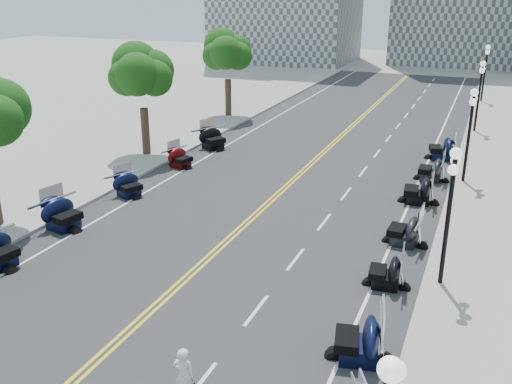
% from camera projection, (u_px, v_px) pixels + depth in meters
% --- Properties ---
extents(ground, '(160.00, 160.00, 0.00)m').
position_uv_depth(ground, '(172.00, 292.00, 19.88)').
color(ground, gray).
extents(road, '(16.00, 90.00, 0.01)m').
position_uv_depth(road, '(274.00, 198.00, 28.55)').
color(road, '#333335').
rests_on(road, ground).
extents(centerline_yellow_a, '(0.12, 90.00, 0.00)m').
position_uv_depth(centerline_yellow_a, '(271.00, 198.00, 28.59)').
color(centerline_yellow_a, yellow).
rests_on(centerline_yellow_a, road).
extents(centerline_yellow_b, '(0.12, 90.00, 0.00)m').
position_uv_depth(centerline_yellow_b, '(276.00, 198.00, 28.51)').
color(centerline_yellow_b, yellow).
rests_on(centerline_yellow_b, road).
extents(edge_line_north, '(0.12, 90.00, 0.00)m').
position_uv_depth(edge_line_north, '(403.00, 217.00, 26.25)').
color(edge_line_north, white).
rests_on(edge_line_north, road).
extents(edge_line_south, '(0.12, 90.00, 0.00)m').
position_uv_depth(edge_line_south, '(163.00, 182.00, 30.85)').
color(edge_line_south, white).
rests_on(edge_line_south, road).
extents(lane_dash_5, '(0.12, 2.00, 0.00)m').
position_uv_depth(lane_dash_5, '(199.00, 384.00, 15.25)').
color(lane_dash_5, white).
rests_on(lane_dash_5, road).
extents(lane_dash_6, '(0.12, 2.00, 0.00)m').
position_uv_depth(lane_dash_6, '(256.00, 310.00, 18.72)').
color(lane_dash_6, white).
rests_on(lane_dash_6, road).
extents(lane_dash_7, '(0.12, 2.00, 0.00)m').
position_uv_depth(lane_dash_7, '(296.00, 259.00, 22.19)').
color(lane_dash_7, white).
rests_on(lane_dash_7, road).
extents(lane_dash_8, '(0.12, 2.00, 0.00)m').
position_uv_depth(lane_dash_8, '(324.00, 222.00, 25.66)').
color(lane_dash_8, white).
rests_on(lane_dash_8, road).
extents(lane_dash_9, '(0.12, 2.00, 0.00)m').
position_uv_depth(lane_dash_9, '(346.00, 194.00, 29.13)').
color(lane_dash_9, white).
rests_on(lane_dash_9, road).
extents(lane_dash_10, '(0.12, 2.00, 0.00)m').
position_uv_depth(lane_dash_10, '(363.00, 171.00, 32.60)').
color(lane_dash_10, white).
rests_on(lane_dash_10, road).
extents(lane_dash_11, '(0.12, 2.00, 0.00)m').
position_uv_depth(lane_dash_11, '(377.00, 153.00, 36.07)').
color(lane_dash_11, white).
rests_on(lane_dash_11, road).
extents(lane_dash_12, '(0.12, 2.00, 0.00)m').
position_uv_depth(lane_dash_12, '(388.00, 138.00, 39.54)').
color(lane_dash_12, white).
rests_on(lane_dash_12, road).
extents(lane_dash_13, '(0.12, 2.00, 0.00)m').
position_uv_depth(lane_dash_13, '(398.00, 126.00, 43.01)').
color(lane_dash_13, white).
rests_on(lane_dash_13, road).
extents(lane_dash_14, '(0.12, 2.00, 0.00)m').
position_uv_depth(lane_dash_14, '(406.00, 115.00, 46.48)').
color(lane_dash_14, white).
rests_on(lane_dash_14, road).
extents(lane_dash_15, '(0.12, 2.00, 0.00)m').
position_uv_depth(lane_dash_15, '(413.00, 106.00, 49.95)').
color(lane_dash_15, white).
rests_on(lane_dash_15, road).
extents(lane_dash_16, '(0.12, 2.00, 0.00)m').
position_uv_depth(lane_dash_16, '(419.00, 98.00, 53.42)').
color(lane_dash_16, white).
rests_on(lane_dash_16, road).
extents(lane_dash_17, '(0.12, 2.00, 0.00)m').
position_uv_depth(lane_dash_17, '(425.00, 91.00, 56.89)').
color(lane_dash_17, white).
rests_on(lane_dash_17, road).
extents(lane_dash_18, '(0.12, 2.00, 0.00)m').
position_uv_depth(lane_dash_18, '(429.00, 85.00, 60.36)').
color(lane_dash_18, white).
rests_on(lane_dash_18, road).
extents(lane_dash_19, '(0.12, 2.00, 0.00)m').
position_uv_depth(lane_dash_19, '(434.00, 80.00, 63.83)').
color(lane_dash_19, white).
rests_on(lane_dash_19, road).
extents(sidewalk_north, '(5.00, 90.00, 0.15)m').
position_uv_depth(sidewalk_north, '(499.00, 229.00, 24.75)').
color(sidewalk_north, '#9E9991').
rests_on(sidewalk_north, ground).
extents(sidewalk_south, '(5.00, 90.00, 0.15)m').
position_uv_depth(sidewalk_south, '(101.00, 172.00, 32.31)').
color(sidewalk_south, '#9E9991').
rests_on(sidewalk_south, ground).
extents(street_lamp_2, '(0.50, 1.20, 4.90)m').
position_uv_depth(street_lamp_2, '(448.00, 218.00, 19.36)').
color(street_lamp_2, black).
rests_on(street_lamp_2, sidewalk_north).
extents(street_lamp_3, '(0.50, 1.20, 4.90)m').
position_uv_depth(street_lamp_3, '(469.00, 136.00, 29.77)').
color(street_lamp_3, black).
rests_on(street_lamp_3, sidewalk_north).
extents(street_lamp_4, '(0.50, 1.20, 4.90)m').
position_uv_depth(street_lamp_4, '(479.00, 97.00, 40.18)').
color(street_lamp_4, black).
rests_on(street_lamp_4, sidewalk_north).
extents(street_lamp_5, '(0.50, 1.20, 4.90)m').
position_uv_depth(street_lamp_5, '(485.00, 74.00, 50.59)').
color(street_lamp_5, black).
rests_on(street_lamp_5, sidewalk_north).
extents(tree_3, '(4.80, 4.80, 9.20)m').
position_uv_depth(tree_3, '(142.00, 79.00, 33.99)').
color(tree_3, '#235619').
rests_on(tree_3, sidewalk_south).
extents(tree_4, '(4.80, 4.80, 9.20)m').
position_uv_depth(tree_4, '(228.00, 57.00, 44.40)').
color(tree_4, '#235619').
rests_on(tree_4, sidewalk_south).
extents(motorcycle_n_5, '(2.50, 2.50, 1.48)m').
position_uv_depth(motorcycle_n_5, '(359.00, 336.00, 16.07)').
color(motorcycle_n_5, black).
rests_on(motorcycle_n_5, road).
extents(motorcycle_n_6, '(2.00, 2.00, 1.28)m').
position_uv_depth(motorcycle_n_6, '(386.00, 270.00, 20.03)').
color(motorcycle_n_6, black).
rests_on(motorcycle_n_6, road).
extents(motorcycle_n_7, '(2.11, 2.11, 1.41)m').
position_uv_depth(motorcycle_n_7, '(405.00, 228.00, 23.29)').
color(motorcycle_n_7, black).
rests_on(motorcycle_n_7, road).
extents(motorcycle_n_8, '(2.33, 2.33, 1.49)m').
position_uv_depth(motorcycle_n_8, '(419.00, 188.00, 27.70)').
color(motorcycle_n_8, black).
rests_on(motorcycle_n_8, road).
extents(motorcycle_n_9, '(2.05, 2.05, 1.43)m').
position_uv_depth(motorcycle_n_9, '(431.00, 168.00, 30.90)').
color(motorcycle_n_9, black).
rests_on(motorcycle_n_9, road).
extents(motorcycle_n_10, '(2.62, 2.62, 1.55)m').
position_uv_depth(motorcycle_n_10, '(442.00, 147.00, 34.67)').
color(motorcycle_n_10, black).
rests_on(motorcycle_n_10, road).
extents(motorcycle_s_6, '(2.54, 2.54, 1.51)m').
position_uv_depth(motorcycle_s_6, '(62.00, 213.00, 24.75)').
color(motorcycle_s_6, black).
rests_on(motorcycle_s_6, road).
extents(motorcycle_s_7, '(2.46, 2.46, 1.29)m').
position_uv_depth(motorcycle_s_7, '(128.00, 184.00, 28.64)').
color(motorcycle_s_7, black).
rests_on(motorcycle_s_7, road).
extents(motorcycle_s_8, '(2.21, 2.21, 1.26)m').
position_uv_depth(motorcycle_s_8, '(180.00, 157.00, 33.17)').
color(motorcycle_s_8, '#590A0C').
rests_on(motorcycle_s_8, road).
extents(motorcycle_s_9, '(2.96, 2.96, 1.51)m').
position_uv_depth(motorcycle_s_9, '(213.00, 137.00, 36.88)').
color(motorcycle_s_9, black).
rests_on(motorcycle_s_9, road).
extents(cyclist_rider, '(0.60, 0.40, 1.65)m').
position_uv_depth(cyclist_rider, '(183.00, 353.00, 13.49)').
color(cyclist_rider, silver).
rests_on(cyclist_rider, bicycle).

